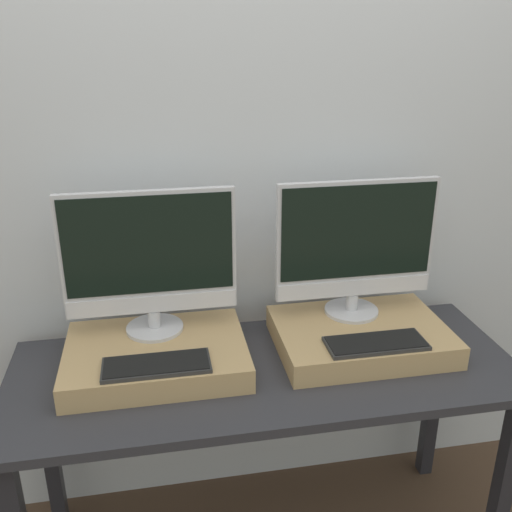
# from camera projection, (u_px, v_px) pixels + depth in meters

# --- Properties ---
(wall_back) EXTENTS (8.00, 0.04, 2.60)m
(wall_back) POSITION_uv_depth(u_px,v_px,m) (245.00, 165.00, 1.91)
(wall_back) COLOR silver
(wall_back) RESTS_ON ground_plane
(workbench) EXTENTS (1.58, 0.60, 0.74)m
(workbench) POSITION_uv_depth(u_px,v_px,m) (265.00, 391.00, 1.81)
(workbench) COLOR #2D2D33
(workbench) RESTS_ON ground_plane
(wooden_riser_left) EXTENTS (0.55, 0.40, 0.08)m
(wooden_riser_left) POSITION_uv_depth(u_px,v_px,m) (157.00, 356.00, 1.76)
(wooden_riser_left) COLOR tan
(wooden_riser_left) RESTS_ON workbench
(monitor_left) EXTENTS (0.53, 0.18, 0.46)m
(monitor_left) POSITION_uv_depth(u_px,v_px,m) (150.00, 259.00, 1.75)
(monitor_left) COLOR silver
(monitor_left) RESTS_ON wooden_riser_left
(keyboard_left) EXTENTS (0.31, 0.12, 0.01)m
(keyboard_left) POSITION_uv_depth(u_px,v_px,m) (157.00, 365.00, 1.63)
(keyboard_left) COLOR #2D2D2D
(keyboard_left) RESTS_ON wooden_riser_left
(wooden_riser_right) EXTENTS (0.55, 0.40, 0.08)m
(wooden_riser_right) POSITION_uv_depth(u_px,v_px,m) (360.00, 336.00, 1.88)
(wooden_riser_right) COLOR tan
(wooden_riser_right) RESTS_ON workbench
(monitor_right) EXTENTS (0.53, 0.18, 0.46)m
(monitor_right) POSITION_uv_depth(u_px,v_px,m) (356.00, 245.00, 1.86)
(monitor_right) COLOR silver
(monitor_right) RESTS_ON wooden_riser_right
(keyboard_right) EXTENTS (0.31, 0.12, 0.01)m
(keyboard_right) POSITION_uv_depth(u_px,v_px,m) (376.00, 343.00, 1.74)
(keyboard_right) COLOR #2D2D2D
(keyboard_right) RESTS_ON wooden_riser_right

